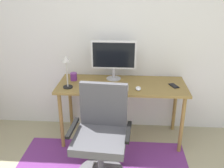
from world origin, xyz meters
TOP-DOWN VIEW (x-y plane):
  - wall_back at (0.00, 2.20)m, footprint 6.00×0.10m
  - desk at (0.13, 1.83)m, footprint 1.52×0.60m
  - monitor at (0.02, 1.99)m, footprint 0.54×0.18m
  - keyboard at (-0.01, 1.69)m, footprint 0.43×0.13m
  - computer_mouse at (0.32, 1.67)m, footprint 0.06×0.10m
  - coffee_cup at (-0.47, 1.92)m, footprint 0.08×0.08m
  - cell_phone at (0.74, 1.81)m, footprint 0.11×0.15m
  - desk_lamp at (-0.49, 1.68)m, footprint 0.11×0.11m
  - office_chair at (-0.05, 1.18)m, footprint 0.61×0.54m

SIDE VIEW (x-z plane):
  - office_chair at x=-0.05m, z-range -0.06..0.90m
  - desk at x=0.13m, z-range 0.30..1.05m
  - cell_phone at x=0.74m, z-range 0.75..0.76m
  - keyboard at x=-0.01m, z-range 0.75..0.77m
  - computer_mouse at x=0.32m, z-range 0.75..0.79m
  - coffee_cup at x=-0.47m, z-range 0.75..0.85m
  - desk_lamp at x=-0.49m, z-range 0.82..1.19m
  - monitor at x=0.02m, z-range 0.80..1.29m
  - wall_back at x=0.00m, z-range 0.00..2.60m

